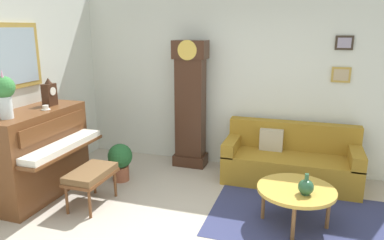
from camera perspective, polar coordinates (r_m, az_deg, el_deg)
The scene contains 12 objects.
wall_back at distance 5.80m, azimuth 6.86°, elevation 6.33°, with size 5.30×0.13×2.80m.
area_rug at distance 4.65m, azimuth 16.52°, elevation -14.56°, with size 2.10×1.50×0.01m, color navy.
piano at distance 5.21m, azimuth -23.15°, elevation -4.83°, with size 0.87×1.44×1.17m.
piano_bench at distance 4.76m, azimuth -15.68°, elevation -8.40°, with size 0.42×0.70×0.48m.
grandfather_clock at distance 5.75m, azimuth -0.25°, elevation 1.94°, with size 0.52×0.34×2.03m.
couch at distance 5.51m, azimuth 15.26°, elevation -6.22°, with size 1.90×0.80×0.84m.
coffee_table at distance 4.33m, azimuth 16.14°, elevation -10.69°, with size 0.88×0.88×0.44m.
mantel_clock at distance 5.27m, azimuth -21.62°, elevation 3.98°, with size 0.13×0.18×0.38m.
flower_vase at distance 4.70m, azimuth -27.64°, elevation 3.94°, with size 0.26×0.26×0.58m.
teacup at distance 5.04m, azimuth -22.13°, elevation 1.77°, with size 0.12×0.12×0.06m.
green_jug at distance 4.17m, azimuth 17.57°, elevation -10.06°, with size 0.17×0.17×0.24m.
potted_plant at distance 5.44m, azimuth -11.28°, elevation -6.17°, with size 0.36×0.36×0.56m.
Camera 1 is at (1.10, -3.24, 2.21)m, focal length 33.74 mm.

